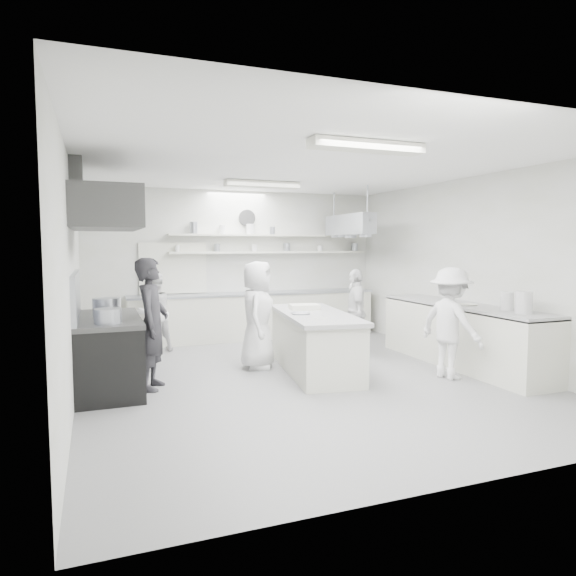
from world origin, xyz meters
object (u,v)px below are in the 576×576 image
object	(u,v)px
stove	(108,355)
cook_back	(154,313)
back_counter	(256,316)
right_counter	(462,336)
prep_island	(314,344)
cook_stove	(152,324)

from	to	relation	value
stove	cook_back	xyz separation A→B (m)	(0.82, 2.13, 0.26)
back_counter	right_counter	xyz separation A→B (m)	(2.35, -3.40, 0.01)
right_counter	cook_back	bearing A→B (deg)	148.34
prep_island	cook_back	world-z (taller)	cook_back
right_counter	stove	bearing A→B (deg)	173.48
prep_island	cook_back	bearing A→B (deg)	141.36
stove	back_counter	size ratio (longest dim) A/B	0.36
back_counter	right_counter	distance (m)	4.13
right_counter	cook_stove	xyz separation A→B (m)	(-4.70, 0.40, 0.40)
stove	cook_back	distance (m)	2.30
back_counter	cook_back	world-z (taller)	cook_back
stove	back_counter	bearing A→B (deg)	43.99
stove	cook_back	size ratio (longest dim) A/B	1.27
prep_island	cook_stove	bearing A→B (deg)	-169.59
prep_island	cook_stove	size ratio (longest dim) A/B	1.32
right_counter	cook_back	distance (m)	5.21
prep_island	cook_stove	xyz separation A→B (m)	(-2.38, -0.09, 0.45)
prep_island	back_counter	bearing A→B (deg)	98.64
stove	cook_stove	bearing A→B (deg)	-20.38
right_counter	prep_island	distance (m)	2.38
stove	cook_stove	world-z (taller)	cook_stove
stove	right_counter	bearing A→B (deg)	-6.52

